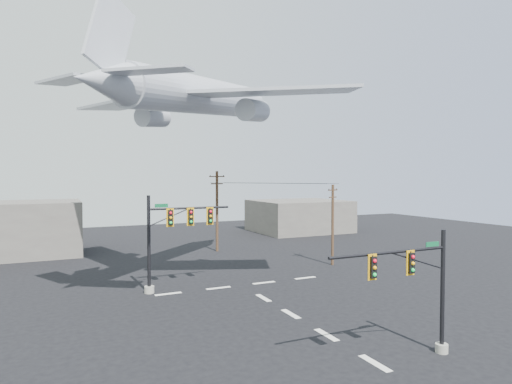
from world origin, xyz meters
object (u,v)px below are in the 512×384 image
signal_mast_far (170,237)px  utility_pole_a (333,223)px  airliner (202,97)px  utility_pole_b (217,209)px  signal_mast_near (420,289)px

signal_mast_far → utility_pole_a: bearing=9.4°
utility_pole_a → airliner: bearing=163.1°
utility_pole_a → airliner: size_ratio=0.35×
utility_pole_b → signal_mast_near: bearing=-96.1°
signal_mast_far → utility_pole_a: utility_pole_a is taller
signal_mast_near → airliner: size_ratio=0.31×
utility_pole_a → utility_pole_b: 14.61m
signal_mast_far → utility_pole_b: 17.83m
airliner → utility_pole_a: bearing=-35.5°
utility_pole_b → airliner: (-6.27, -13.95, 10.37)m
utility_pole_b → airliner: 18.48m
signal_mast_near → utility_pole_a: bearing=65.7°
utility_pole_a → signal_mast_far: bearing=166.1°
signal_mast_near → signal_mast_far: (-7.98, 17.24, 0.80)m
signal_mast_near → utility_pole_b: size_ratio=0.75×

